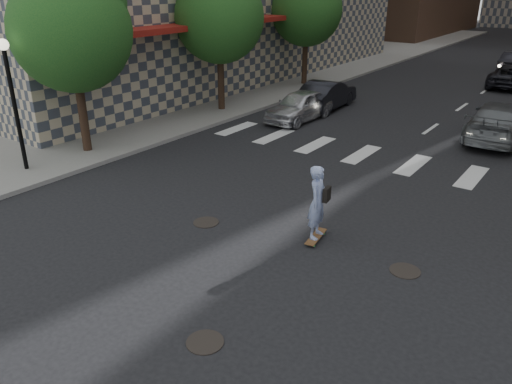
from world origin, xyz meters
TOP-DOWN VIEW (x-y plane):
  - ground at (0.00, 0.00)m, footprint 160.00×160.00m
  - sidewalk_left at (-14.50, 20.00)m, footprint 13.00×80.00m
  - lamppost at (-9.50, 0.50)m, footprint 0.36×0.36m
  - tree_a at (-9.45, 3.14)m, footprint 4.20×4.20m
  - tree_b at (-9.45, 11.14)m, footprint 4.20×4.20m
  - tree_c at (-9.45, 19.14)m, footprint 4.20×4.20m
  - manhole_a at (1.20, -2.50)m, footprint 0.70×0.70m
  - manhole_b at (-2.00, 1.20)m, footprint 0.70×0.70m
  - manhole_c at (3.30, 2.00)m, footprint 0.70×0.70m
  - skateboarder at (0.92, 2.11)m, footprint 0.56×1.03m
  - silver_sedan at (-5.50, 11.84)m, footprint 1.74×4.12m
  - traffic_car_a at (-5.56, 14.58)m, footprint 1.83×4.48m
  - traffic_car_b at (2.70, 14.00)m, footprint 2.36×5.33m
  - traffic_car_c at (0.95, 26.00)m, footprint 2.43×4.92m

SIDE VIEW (x-z plane):
  - ground at x=0.00m, z-range 0.00..0.00m
  - manhole_a at x=1.20m, z-range 0.00..0.02m
  - manhole_b at x=-2.00m, z-range 0.00..0.02m
  - manhole_c at x=3.30m, z-range 0.00..0.02m
  - sidewalk_left at x=-14.50m, z-range 0.00..0.15m
  - traffic_car_c at x=0.95m, z-range 0.00..1.34m
  - silver_sedan at x=-5.50m, z-range 0.00..1.39m
  - traffic_car_a at x=-5.56m, z-range 0.00..1.45m
  - traffic_car_b at x=2.70m, z-range 0.00..1.52m
  - skateboarder at x=0.92m, z-range 0.05..2.05m
  - lamppost at x=-9.50m, z-range 0.79..5.07m
  - tree_a at x=-9.45m, z-range 1.35..7.95m
  - tree_b at x=-9.45m, z-range 1.35..7.95m
  - tree_c at x=-9.45m, z-range 1.35..7.95m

